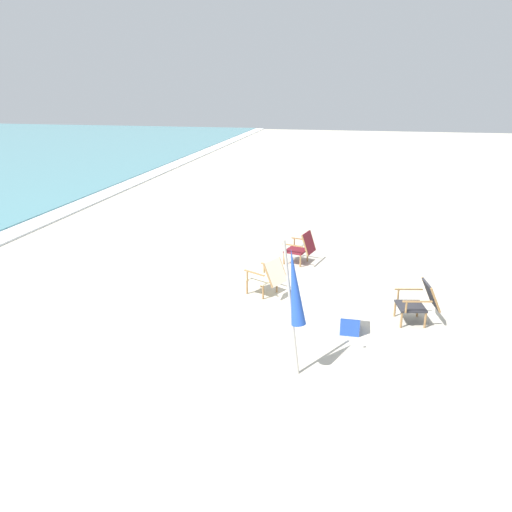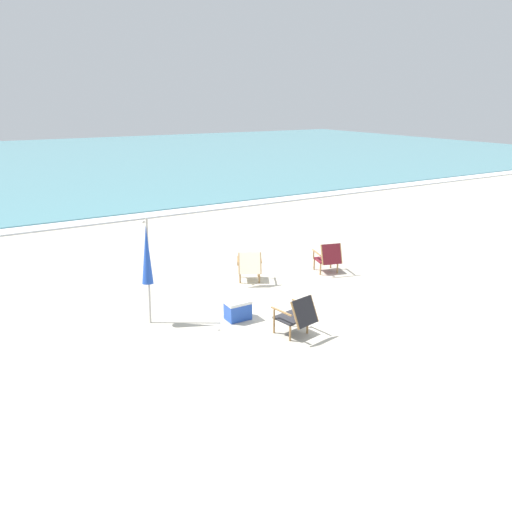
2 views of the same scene
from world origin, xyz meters
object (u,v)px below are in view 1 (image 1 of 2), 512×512
at_px(beach_chair_front_left, 268,276).
at_px(cooler_box, 350,320).
at_px(beach_chair_front_right, 302,247).
at_px(beach_chair_back_left, 420,301).
at_px(umbrella_furled_blue, 295,289).

bearing_deg(beach_chair_front_left, cooler_box, -126.30).
bearing_deg(beach_chair_front_left, beach_chair_front_right, -12.51).
relative_size(beach_chair_front_right, beach_chair_back_left, 1.01).
relative_size(beach_chair_front_right, cooler_box, 1.67).
relative_size(beach_chair_front_right, umbrella_furled_blue, 0.39).
height_order(beach_chair_front_left, beach_chair_back_left, beach_chair_back_left).
relative_size(beach_chair_front_left, beach_chair_front_right, 1.13).
distance_m(beach_chair_front_right, beach_chair_back_left, 3.71).
distance_m(beach_chair_front_left, beach_chair_front_right, 2.11).
xyz_separation_m(beach_chair_back_left, cooler_box, (-0.59, 1.23, -0.23)).
distance_m(beach_chair_front_right, cooler_box, 3.57).
bearing_deg(umbrella_furled_blue, beach_chair_front_right, 5.21).
xyz_separation_m(beach_chair_front_right, cooler_box, (-3.33, -1.27, -0.23)).
xyz_separation_m(beach_chair_front_left, cooler_box, (-1.27, -1.73, -0.22)).
bearing_deg(beach_chair_front_right, umbrella_furled_blue, -174.79).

